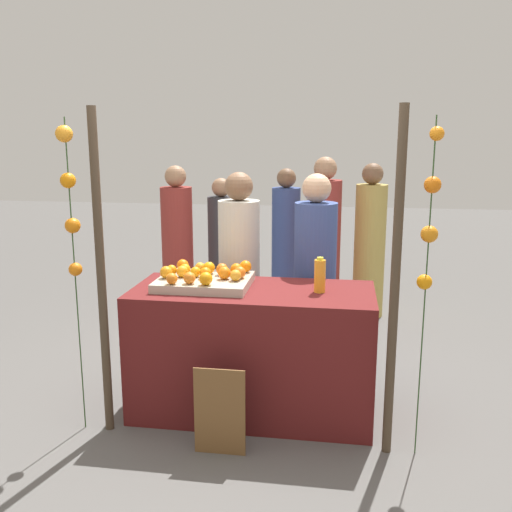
% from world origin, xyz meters
% --- Properties ---
extents(ground_plane, '(24.00, 24.00, 0.00)m').
position_xyz_m(ground_plane, '(0.00, 0.00, 0.00)').
color(ground_plane, '#565451').
extents(stall_counter, '(1.65, 0.72, 0.89)m').
position_xyz_m(stall_counter, '(0.00, 0.00, 0.45)').
color(stall_counter, '#5B1919').
rests_on(stall_counter, ground_plane).
extents(orange_tray, '(0.63, 0.51, 0.06)m').
position_xyz_m(orange_tray, '(-0.34, 0.03, 0.92)').
color(orange_tray, '#B2AD99').
rests_on(orange_tray, stall_counter).
extents(orange_0, '(0.08, 0.08, 0.08)m').
position_xyz_m(orange_0, '(-0.51, -0.18, 0.99)').
color(orange_0, orange).
rests_on(orange_0, orange_tray).
extents(orange_1, '(0.08, 0.08, 0.08)m').
position_xyz_m(orange_1, '(-0.11, -0.02, 0.99)').
color(orange_1, orange).
rests_on(orange_1, orange_tray).
extents(orange_2, '(0.07, 0.07, 0.07)m').
position_xyz_m(orange_2, '(-0.59, 0.06, 0.99)').
color(orange_2, orange).
rests_on(orange_2, orange_tray).
extents(orange_3, '(0.08, 0.08, 0.08)m').
position_xyz_m(orange_3, '(-0.40, -0.15, 0.99)').
color(orange_3, orange).
rests_on(orange_3, orange_tray).
extents(orange_4, '(0.07, 0.07, 0.07)m').
position_xyz_m(orange_4, '(-0.41, 0.04, 0.99)').
color(orange_4, orange).
rests_on(orange_4, orange_tray).
extents(orange_5, '(0.09, 0.09, 0.09)m').
position_xyz_m(orange_5, '(-0.29, -0.16, 1.00)').
color(orange_5, orange).
rests_on(orange_5, orange_tray).
extents(orange_6, '(0.07, 0.07, 0.07)m').
position_xyz_m(orange_6, '(-0.41, 0.17, 0.99)').
color(orange_6, orange).
rests_on(orange_6, orange_tray).
extents(orange_7, '(0.08, 0.08, 0.08)m').
position_xyz_m(orange_7, '(-0.24, 0.12, 0.99)').
color(orange_7, orange).
rests_on(orange_7, orange_tray).
extents(orange_8, '(0.08, 0.08, 0.08)m').
position_xyz_m(orange_8, '(-0.10, 0.05, 0.99)').
color(orange_8, orange).
rests_on(orange_8, orange_tray).
extents(orange_9, '(0.09, 0.09, 0.09)m').
position_xyz_m(orange_9, '(-0.60, -0.03, 1.00)').
color(orange_9, orange).
rests_on(orange_9, orange_tray).
extents(orange_10, '(0.08, 0.08, 0.08)m').
position_xyz_m(orange_10, '(-0.50, 0.02, 0.99)').
color(orange_10, orange).
rests_on(orange_10, orange_tray).
extents(orange_11, '(0.09, 0.09, 0.09)m').
position_xyz_m(orange_11, '(-0.14, 0.13, 1.00)').
color(orange_11, orange).
rests_on(orange_11, orange_tray).
extents(orange_12, '(0.09, 0.09, 0.09)m').
position_xyz_m(orange_12, '(-0.09, 0.23, 1.00)').
color(orange_12, orange).
rests_on(orange_12, orange_tray).
extents(orange_13, '(0.08, 0.08, 0.08)m').
position_xyz_m(orange_13, '(-0.33, 0.00, 0.99)').
color(orange_13, orange).
rests_on(orange_13, orange_tray).
extents(orange_14, '(0.09, 0.09, 0.09)m').
position_xyz_m(orange_14, '(-0.34, 0.15, 1.00)').
color(orange_14, orange).
rests_on(orange_14, orange_tray).
extents(orange_15, '(0.08, 0.08, 0.08)m').
position_xyz_m(orange_15, '(-0.50, 0.09, 0.99)').
color(orange_15, orange).
rests_on(orange_15, orange_tray).
extents(orange_16, '(0.09, 0.09, 0.09)m').
position_xyz_m(orange_16, '(-0.20, 0.01, 1.00)').
color(orange_16, orange).
rests_on(orange_16, orange_tray).
extents(orange_17, '(0.09, 0.09, 0.09)m').
position_xyz_m(orange_17, '(-0.54, 0.19, 1.00)').
color(orange_17, orange).
rests_on(orange_17, orange_tray).
extents(juice_bottle, '(0.08, 0.08, 0.24)m').
position_xyz_m(juice_bottle, '(0.45, 0.00, 1.01)').
color(juice_bottle, orange).
rests_on(juice_bottle, stall_counter).
extents(chalkboard_sign, '(0.32, 0.03, 0.57)m').
position_xyz_m(chalkboard_sign, '(-0.11, -0.58, 0.27)').
color(chalkboard_sign, brown).
rests_on(chalkboard_sign, ground_plane).
extents(vendor_left, '(0.33, 0.33, 1.64)m').
position_xyz_m(vendor_left, '(-0.21, 0.65, 0.77)').
color(vendor_left, beige).
rests_on(vendor_left, ground_plane).
extents(vendor_right, '(0.33, 0.33, 1.64)m').
position_xyz_m(vendor_right, '(0.39, 0.63, 0.76)').
color(vendor_right, '#384C8C').
rests_on(vendor_right, ground_plane).
extents(crowd_person_0, '(0.31, 0.31, 1.57)m').
position_xyz_m(crowd_person_0, '(-0.03, 2.52, 0.73)').
color(crowd_person_0, '#384C8C').
rests_on(crowd_person_0, ground_plane).
extents(crowd_person_1, '(0.33, 0.33, 1.62)m').
position_xyz_m(crowd_person_1, '(-1.10, 1.91, 0.76)').
color(crowd_person_1, maroon).
rests_on(crowd_person_1, ground_plane).
extents(crowd_person_2, '(0.33, 0.33, 1.64)m').
position_xyz_m(crowd_person_2, '(0.89, 2.35, 0.76)').
color(crowd_person_2, tan).
rests_on(crowd_person_2, ground_plane).
extents(crowd_person_3, '(0.34, 0.34, 1.72)m').
position_xyz_m(crowd_person_3, '(0.41, 2.04, 0.80)').
color(crowd_person_3, maroon).
rests_on(crowd_person_3, ground_plane).
extents(crowd_person_4, '(0.30, 0.30, 1.48)m').
position_xyz_m(crowd_person_4, '(-0.70, 2.22, 0.69)').
color(crowd_person_4, '#333338').
rests_on(crowd_person_4, ground_plane).
extents(canopy_post_left, '(0.06, 0.06, 2.09)m').
position_xyz_m(canopy_post_left, '(-0.90, -0.40, 1.05)').
color(canopy_post_left, '#473828').
rests_on(canopy_post_left, ground_plane).
extents(canopy_post_right, '(0.06, 0.06, 2.09)m').
position_xyz_m(canopy_post_right, '(0.90, -0.40, 1.05)').
color(canopy_post_right, '#473828').
rests_on(canopy_post_right, ground_plane).
extents(garland_strand_left, '(0.11, 0.11, 2.03)m').
position_xyz_m(garland_strand_left, '(-1.07, -0.42, 1.55)').
color(garland_strand_left, '#2D4C23').
rests_on(garland_strand_left, ground_plane).
extents(garland_strand_right, '(0.10, 0.10, 2.03)m').
position_xyz_m(garland_strand_right, '(1.08, -0.40, 1.46)').
color(garland_strand_right, '#2D4C23').
rests_on(garland_strand_right, ground_plane).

